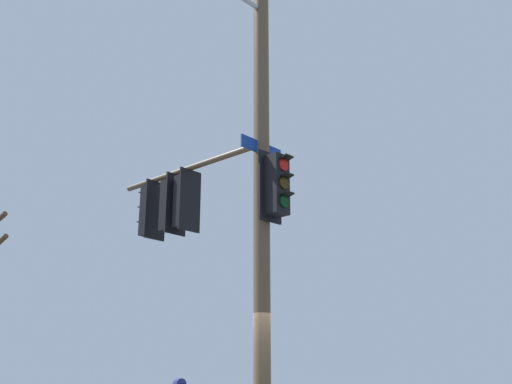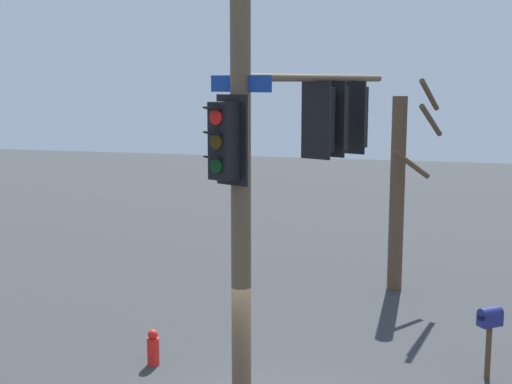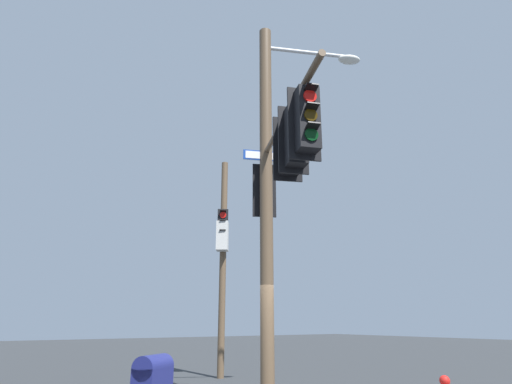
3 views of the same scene
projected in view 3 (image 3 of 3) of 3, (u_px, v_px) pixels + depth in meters
The scene contains 2 objects.
main_signal_pole_assembly at pixel (278, 171), 9.49m from camera, with size 4.50×4.13×9.00m.
secondary_pole_assembly at pixel (223, 249), 14.87m from camera, with size 0.72×0.61×7.26m.
Camera 3 is at (7.57, -5.23, 1.74)m, focal length 30.75 mm.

